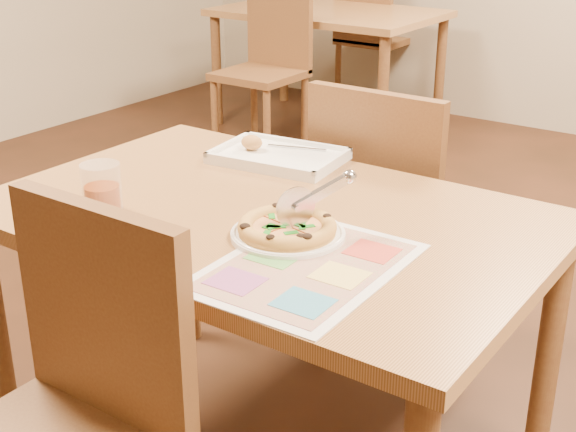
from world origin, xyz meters
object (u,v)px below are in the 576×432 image
Objects in this scene: chair_far at (387,196)px; menu at (306,266)px; pizza_cutter at (313,198)px; pizza at (287,227)px; bg_table at (328,24)px; plate at (288,235)px; glass_tumbler at (102,191)px; dining_table at (266,244)px; bg_chair_near at (270,51)px; bg_chair_far at (369,24)px; chair_near at (72,389)px; appetizer_tray at (276,157)px.

chair_far is 1.02× the size of menu.
pizza is at bearing 163.82° from pizza_cutter.
plate reaches higher than bg_table.
glass_tumbler reaches higher than menu.
plate is at bearing 139.00° from menu.
bg_table is 6.08× the size of pizza.
dining_table and bg_table have the same top height.
bg_chair_near is 1.02× the size of menu.
bg_chair_far reaches higher than bg_table.
pizza is (1.73, -2.90, 0.11)m from bg_table.
chair_near is 1.00× the size of bg_chair_far.
chair_near is at bearing -104.49° from plate.
appetizer_tray is (-0.32, 0.40, 0.01)m from plate.
chair_near is 3.76m from bg_table.
pizza_cutter reaches higher than plate.
chair_far is 3.14m from bg_chair_far.
chair_near is at bearing -51.22° from glass_tumbler.
pizza_cutter reaches higher than appetizer_tray.
bg_chair_near is 2.20× the size of pizza.
chair_near reaches higher than plate.
dining_table is at bearing 90.00° from chair_near.
chair_near is 1.00× the size of bg_chair_near.
pizza is at bearing 15.12° from glass_tumbler.
bg_table is at bearing -53.95° from chair_far.
plate is (1.73, -2.29, 0.16)m from bg_chair_near.
plate is at bearing 75.51° from chair_near.
appetizer_tray is at bearing 128.34° from pizza.
dining_table is 6.08× the size of pizza.
menu is at bearing -122.78° from pizza_cutter.
chair_far is 0.90m from glass_tumbler.
menu is (0.11, -0.10, -0.00)m from plate.
chair_near is at bearing -104.59° from pizza.
chair_far is 0.73m from plate.
bg_table is at bearing 60.12° from pizza_cutter.
pizza_cutter is at bearing 117.76° from bg_chair_far.
pizza is (1.73, -2.30, 0.18)m from bg_chair_near.
chair_far reaches higher than glass_tumbler.
bg_chair_near is (-1.60, 2.80, 0.00)m from chair_near.
appetizer_tray is (1.41, -2.49, 0.10)m from bg_table.
chair_near and chair_far have the same top height.
bg_table is 3.52m from menu.
dining_table is 3.22m from bg_table.
dining_table is 2.77× the size of bg_chair_near.
appetizer_tray is (-0.36, 0.37, -0.08)m from pizza_cutter.
bg_table is 3.29m from glass_tumbler.
plate is (0.13, -0.70, 0.16)m from chair_far.
bg_table is at bearing 113.17° from glass_tumbler.
pizza_cutter is (1.77, -2.26, 0.24)m from bg_chair_near.
plate is at bearing 161.29° from pizza_cutter.
dining_table is 0.20m from pizza.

